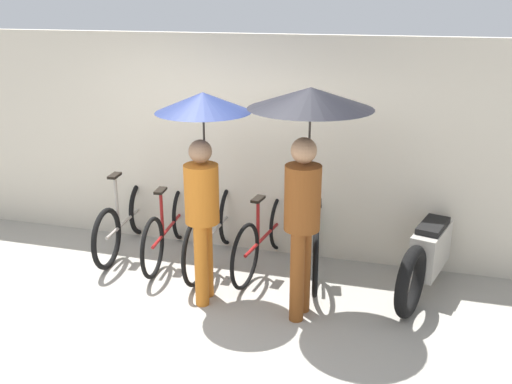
% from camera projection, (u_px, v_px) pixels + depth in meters
% --- Properties ---
extents(ground_plane, '(30.00, 30.00, 0.00)m').
position_uv_depth(ground_plane, '(156.00, 335.00, 4.99)').
color(ground_plane, '#9E998E').
extents(back_wall, '(11.40, 0.12, 2.44)m').
position_uv_depth(back_wall, '(227.00, 145.00, 6.44)').
color(back_wall, beige).
rests_on(back_wall, ground).
extents(parked_bicycle_0, '(0.44, 1.66, 1.09)m').
position_uv_depth(parked_bicycle_0, '(125.00, 220.00, 6.60)').
color(parked_bicycle_0, black).
rests_on(parked_bicycle_0, ground).
extents(parked_bicycle_1, '(0.44, 1.69, 1.07)m').
position_uv_depth(parked_bicycle_1, '(168.00, 226.00, 6.43)').
color(parked_bicycle_1, black).
rests_on(parked_bicycle_1, ground).
extents(parked_bicycle_2, '(0.44, 1.82, 1.06)m').
position_uv_depth(parked_bicycle_2, '(215.00, 229.00, 6.27)').
color(parked_bicycle_2, black).
rests_on(parked_bicycle_2, ground).
extents(parked_bicycle_3, '(0.44, 1.72, 1.10)m').
position_uv_depth(parked_bicycle_3, '(265.00, 234.00, 6.17)').
color(parked_bicycle_3, black).
rests_on(parked_bicycle_3, ground).
extents(parked_bicycle_4, '(0.48, 1.68, 1.02)m').
position_uv_depth(parked_bicycle_4, '(316.00, 239.00, 6.05)').
color(parked_bicycle_4, black).
rests_on(parked_bicycle_4, ground).
extents(pedestrian_leading, '(0.87, 0.87, 2.00)m').
position_uv_depth(pedestrian_leading, '(203.00, 147.00, 5.17)').
color(pedestrian_leading, '#C66B1E').
rests_on(pedestrian_leading, ground).
extents(pedestrian_center, '(1.08, 1.08, 2.09)m').
position_uv_depth(pedestrian_center, '(308.00, 137.00, 4.85)').
color(pedestrian_center, brown).
rests_on(pedestrian_center, ground).
extents(motorcycle, '(0.78, 1.92, 0.91)m').
position_uv_depth(motorcycle, '(430.00, 252.00, 5.70)').
color(motorcycle, black).
rests_on(motorcycle, ground).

